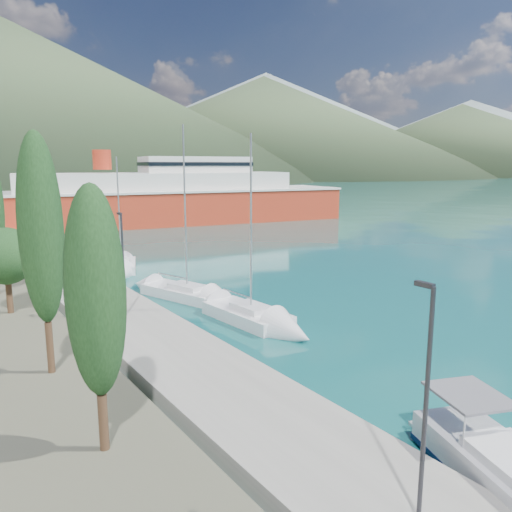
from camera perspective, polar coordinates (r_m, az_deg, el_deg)
ground at (r=134.90m, az=-26.53°, el=5.26°), size 1400.00×1400.00×0.00m
quay at (r=41.46m, az=-20.07°, el=-3.02°), size 5.00×88.00×0.80m
hills_far at (r=654.79m, az=-21.21°, el=15.68°), size 1480.00×900.00×180.00m
hills_near at (r=404.98m, az=-18.23°, el=15.52°), size 1010.00×520.00×115.00m
lamp_posts at (r=30.76m, az=-15.50°, el=-0.25°), size 0.15×44.94×6.06m
sailboat_near at (r=29.64m, az=1.49°, el=-7.77°), size 3.26×8.78×12.36m
sailboat_mid at (r=35.34m, az=-5.83°, el=-4.83°), size 5.06×9.50×13.23m
sailboat_far at (r=45.74m, az=-15.15°, el=-1.64°), size 5.05×7.99×11.21m
ferry at (r=83.67m, az=-10.90°, el=6.26°), size 64.00×23.00×12.45m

